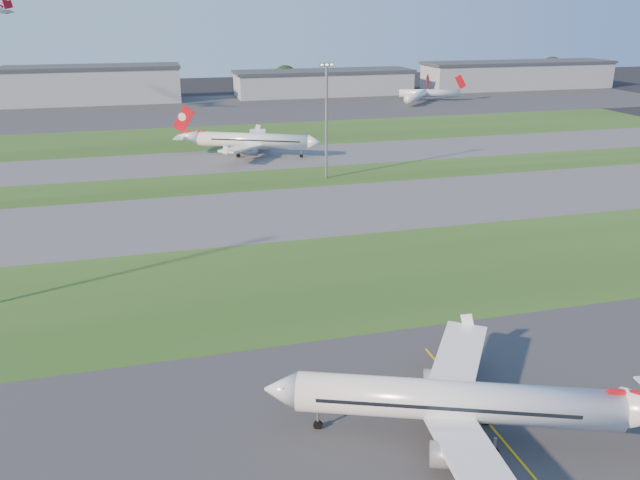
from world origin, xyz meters
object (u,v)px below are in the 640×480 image
object	(u,v)px
airliner_taxiing	(252,141)
mini_jet_far	(430,93)
mini_jet_near	(418,96)
light_mast_centre	(326,114)
airliner_parked	(459,402)

from	to	relation	value
airliner_taxiing	mini_jet_far	size ratio (longest dim) A/B	1.24
mini_jet_near	light_mast_centre	distance (m)	130.69
mini_jet_far	mini_jet_near	bearing A→B (deg)	-126.41
airliner_parked	mini_jet_far	size ratio (longest dim) A/B	1.19
airliner_parked	airliner_taxiing	distance (m)	121.12
mini_jet_near	airliner_taxiing	bearing A→B (deg)	176.27
light_mast_centre	airliner_taxiing	bearing A→B (deg)	114.53
airliner_parked	airliner_taxiing	bearing A→B (deg)	110.78
mini_jet_near	light_mast_centre	xyz separation A→B (m)	(-70.36, -109.52, 11.53)
light_mast_centre	mini_jet_near	bearing A→B (deg)	57.28
airliner_parked	light_mast_centre	distance (m)	94.95
mini_jet_far	light_mast_centre	xyz separation A→B (m)	(-78.82, -116.18, 11.53)
airliner_taxiing	mini_jet_near	distance (m)	116.51
airliner_taxiing	mini_jet_near	xyz separation A→B (m)	(83.06, 81.69, -0.79)
airliner_parked	mini_jet_near	distance (m)	219.62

